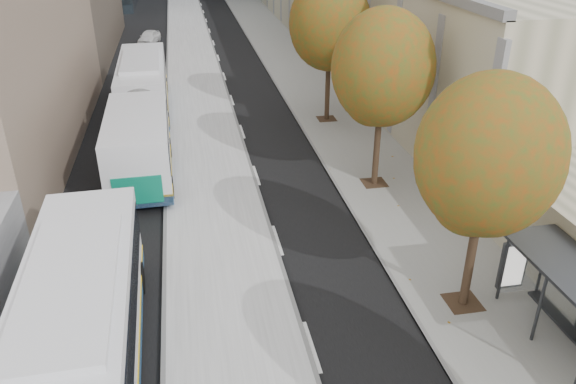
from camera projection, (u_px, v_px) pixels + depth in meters
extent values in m
cube|color=#AEAEAE|center=(199.00, 106.00, 36.23)|extent=(4.25, 150.00, 0.15)
cube|color=gray|center=(319.00, 99.00, 37.57)|extent=(4.75, 150.00, 0.08)
cube|color=#383A3F|center=(572.00, 268.00, 15.64)|extent=(1.90, 4.40, 0.10)
cylinder|color=#332217|center=(470.00, 261.00, 17.46)|extent=(0.28, 0.28, 3.24)
sphere|color=#2C5C1D|center=(489.00, 156.00, 15.85)|extent=(4.20, 4.20, 4.20)
cylinder|color=#332217|center=(377.00, 149.00, 25.31)|extent=(0.28, 0.28, 3.38)
sphere|color=#2C5C1D|center=(383.00, 68.00, 23.63)|extent=(4.40, 4.40, 4.40)
cylinder|color=#332217|center=(327.00, 91.00, 33.16)|extent=(0.28, 0.28, 3.51)
sphere|color=#2C5C1D|center=(330.00, 24.00, 31.41)|extent=(4.60, 4.60, 4.60)
cube|color=white|center=(142.00, 109.00, 31.01)|extent=(3.11, 19.05, 3.17)
cube|color=black|center=(141.00, 98.00, 30.74)|extent=(3.15, 18.29, 1.10)
cube|color=#097557|center=(133.00, 190.00, 22.88)|extent=(2.01, 0.10, 1.22)
imported|color=white|center=(149.00, 37.00, 52.74)|extent=(2.32, 3.82, 1.22)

